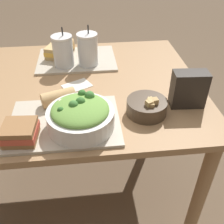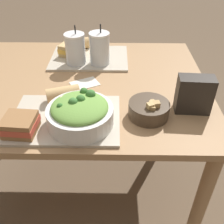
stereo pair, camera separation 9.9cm
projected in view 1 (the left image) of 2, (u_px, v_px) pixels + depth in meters
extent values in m
plane|color=brown|center=(81.00, 186.00, 1.71)|extent=(12.00, 12.00, 0.00)
cube|color=#A37A51|center=(70.00, 87.00, 1.26)|extent=(1.24, 0.96, 0.03)
cylinder|color=#A37A51|center=(198.00, 199.00, 1.21)|extent=(0.06, 0.06, 0.74)
cylinder|color=#A37A51|center=(155.00, 98.00, 1.87)|extent=(0.06, 0.06, 0.74)
cube|color=#BCB29E|center=(65.00, 122.00, 1.01)|extent=(0.42, 0.31, 0.01)
cube|color=#BCB29E|center=(77.00, 59.00, 1.45)|extent=(0.42, 0.31, 0.01)
cylinder|color=white|center=(81.00, 118.00, 0.96)|extent=(0.25, 0.25, 0.07)
ellipsoid|color=#6B9E42|center=(80.00, 110.00, 0.94)|extent=(0.21, 0.21, 0.05)
sphere|color=#38702D|center=(81.00, 102.00, 0.94)|extent=(0.04, 0.04, 0.04)
sphere|color=#427F38|center=(74.00, 105.00, 0.92)|extent=(0.04, 0.04, 0.04)
sphere|color=#38702D|center=(61.00, 110.00, 0.91)|extent=(0.02, 0.02, 0.02)
sphere|color=#427F38|center=(90.00, 96.00, 0.97)|extent=(0.04, 0.04, 0.04)
sphere|color=#38702D|center=(82.00, 94.00, 0.99)|extent=(0.03, 0.03, 0.03)
cube|color=beige|center=(64.00, 104.00, 0.95)|extent=(0.04, 0.05, 0.01)
cube|color=beige|center=(76.00, 106.00, 0.94)|extent=(0.06, 0.05, 0.01)
cube|color=beige|center=(88.00, 102.00, 0.96)|extent=(0.05, 0.05, 0.01)
cylinder|color=#473828|center=(147.00, 107.00, 1.05)|extent=(0.16, 0.16, 0.06)
cylinder|color=#5B2D19|center=(147.00, 102.00, 1.03)|extent=(0.15, 0.15, 0.01)
cube|color=tan|center=(149.00, 100.00, 1.02)|extent=(0.02, 0.02, 0.02)
cube|color=tan|center=(152.00, 105.00, 0.99)|extent=(0.02, 0.02, 0.02)
cube|color=tan|center=(151.00, 101.00, 1.01)|extent=(0.03, 0.03, 0.02)
cube|color=tan|center=(155.00, 101.00, 1.01)|extent=(0.03, 0.03, 0.03)
cube|color=tan|center=(152.00, 102.00, 1.00)|extent=(0.03, 0.03, 0.03)
cube|color=tan|center=(149.00, 104.00, 1.00)|extent=(0.03, 0.03, 0.02)
cube|color=olive|center=(21.00, 137.00, 0.92)|extent=(0.12, 0.11, 0.02)
cube|color=#C64C38|center=(20.00, 132.00, 0.91)|extent=(0.12, 0.12, 0.02)
cube|color=olive|center=(19.00, 127.00, 0.89)|extent=(0.12, 0.11, 0.02)
cylinder|color=tan|center=(58.00, 97.00, 1.08)|extent=(0.15, 0.10, 0.06)
cylinder|color=beige|center=(74.00, 94.00, 1.10)|extent=(0.02, 0.06, 0.06)
cube|color=tan|center=(58.00, 56.00, 1.45)|extent=(0.14, 0.13, 0.02)
cube|color=#EFB742|center=(57.00, 52.00, 1.43)|extent=(0.14, 0.13, 0.02)
cube|color=tan|center=(57.00, 48.00, 1.42)|extent=(0.14, 0.13, 0.02)
cylinder|color=tan|center=(65.00, 45.00, 1.51)|extent=(0.11, 0.08, 0.06)
cylinder|color=beige|center=(73.00, 44.00, 1.52)|extent=(0.02, 0.06, 0.06)
cylinder|color=silver|center=(63.00, 52.00, 1.33)|extent=(0.10, 0.10, 0.15)
cylinder|color=black|center=(63.00, 54.00, 1.34)|extent=(0.09, 0.09, 0.12)
cylinder|color=white|center=(61.00, 37.00, 1.28)|extent=(0.10, 0.10, 0.01)
cylinder|color=black|center=(62.00, 32.00, 1.27)|extent=(0.01, 0.01, 0.05)
cylinder|color=silver|center=(88.00, 50.00, 1.34)|extent=(0.10, 0.10, 0.16)
cylinder|color=maroon|center=(88.00, 52.00, 1.35)|extent=(0.09, 0.09, 0.13)
cylinder|color=white|center=(87.00, 35.00, 1.29)|extent=(0.10, 0.10, 0.01)
cylinder|color=black|center=(88.00, 30.00, 1.28)|extent=(0.01, 0.01, 0.05)
cube|color=#28231E|center=(189.00, 89.00, 1.07)|extent=(0.14, 0.08, 0.15)
cube|color=silver|center=(77.00, 86.00, 1.23)|extent=(0.15, 0.14, 0.00)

